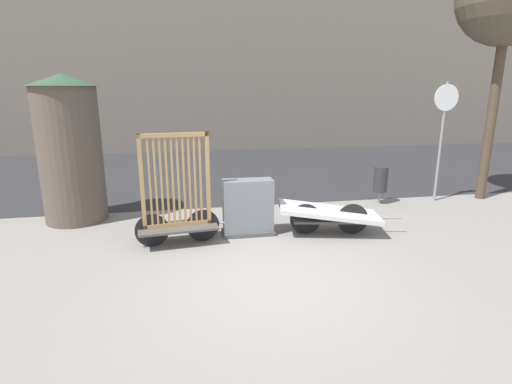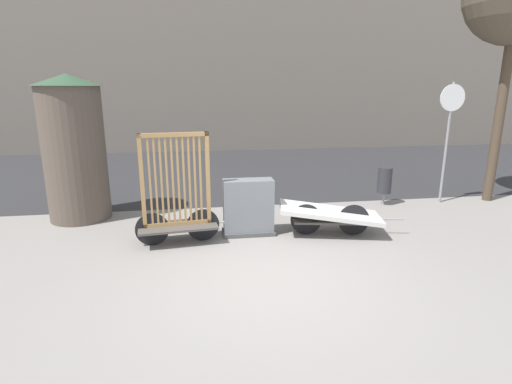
{
  "view_description": "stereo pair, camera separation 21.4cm",
  "coord_description": "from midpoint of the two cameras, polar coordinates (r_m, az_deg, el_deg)",
  "views": [
    {
      "loc": [
        -1.24,
        -5.12,
        2.73
      ],
      "look_at": [
        0.0,
        1.75,
        0.89
      ],
      "focal_mm": 28.0,
      "sensor_mm": 36.0,
      "label": 1
    },
    {
      "loc": [
        -1.03,
        -5.16,
        2.73
      ],
      "look_at": [
        0.0,
        1.75,
        0.89
      ],
      "focal_mm": 28.0,
      "sensor_mm": 36.0,
      "label": 2
    }
  ],
  "objects": [
    {
      "name": "ground_plane",
      "position": [
        5.93,
        2.02,
        -12.71
      ],
      "size": [
        60.0,
        60.0,
        0.0
      ],
      "primitive_type": "plane",
      "color": "gray"
    },
    {
      "name": "road_strip",
      "position": [
        13.66,
        -5.27,
        3.15
      ],
      "size": [
        56.0,
        8.69,
        0.01
      ],
      "color": "#2D2D30",
      "rests_on": "ground_plane"
    },
    {
      "name": "bike_cart_with_bedframe",
      "position": [
        7.18,
        -12.04,
        -1.87
      ],
      "size": [
        2.13,
        0.78,
        1.99
      ],
      "rotation": [
        0.0,
        0.0,
        0.11
      ],
      "color": "#4C4742",
      "rests_on": "ground_plane"
    },
    {
      "name": "bike_cart_with_mattress",
      "position": [
        7.71,
        9.67,
        -3.12
      ],
      "size": [
        2.38,
        1.14,
        0.59
      ],
      "rotation": [
        0.0,
        0.0,
        -0.18
      ],
      "color": "#4C4742",
      "rests_on": "ground_plane"
    },
    {
      "name": "utility_cabinet",
      "position": [
        7.55,
        -1.97,
        -2.52
      ],
      "size": [
        0.99,
        0.43,
        1.07
      ],
      "color": "#4C4C4C",
      "rests_on": "ground_plane"
    },
    {
      "name": "trash_bin",
      "position": [
        9.97,
        16.78,
        1.71
      ],
      "size": [
        0.33,
        0.33,
        0.9
      ],
      "color": "gray",
      "rests_on": "ground_plane"
    },
    {
      "name": "sign_post",
      "position": [
        10.53,
        24.63,
        8.79
      ],
      "size": [
        0.61,
        0.06,
        2.86
      ],
      "color": "gray",
      "rests_on": "ground_plane"
    },
    {
      "name": "advertising_column",
      "position": [
        9.05,
        -25.68,
        5.64
      ],
      "size": [
        1.39,
        1.39,
        3.0
      ],
      "color": "brown",
      "rests_on": "ground_plane"
    }
  ]
}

